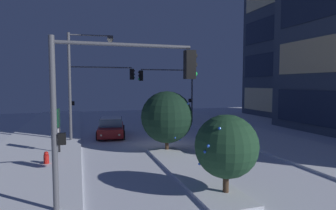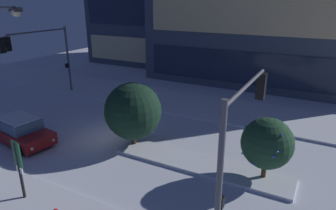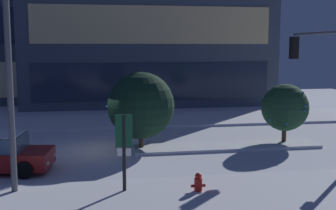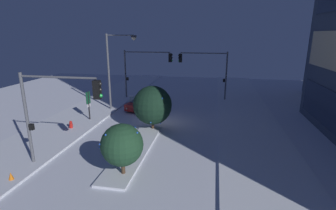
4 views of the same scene
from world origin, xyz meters
The scene contains 9 objects.
ground centered at (0.00, 0.00, 0.00)m, with size 52.00×52.00×0.00m, color silver.
curb_strip_far centered at (0.00, 7.74, 0.07)m, with size 52.00×5.20×0.14m, color silver.
median_strip centered at (5.44, -0.41, 0.07)m, with size 9.00×1.80×0.14m, color silver.
car_near centered at (-4.77, -2.85, 0.71)m, with size 4.78×2.56×1.49m.
traffic_light_corner_far_left centered at (-9.61, 3.65, 4.01)m, with size 0.32×5.73×5.70m.
traffic_light_corner_near_right centered at (8.21, -4.00, 3.88)m, with size 0.32×4.87×5.58m.
parking_info_sign centered at (0.09, -6.36, 1.71)m, with size 0.55×0.14×2.68m.
decorated_tree_median centered at (8.49, -0.11, 1.84)m, with size 2.33×2.33×3.01m.
decorated_tree_left_of_median centered at (1.34, -0.16, 2.11)m, with size 3.19×3.13×3.68m.
Camera 2 is at (10.31, -12.80, 7.93)m, focal length 32.27 mm.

